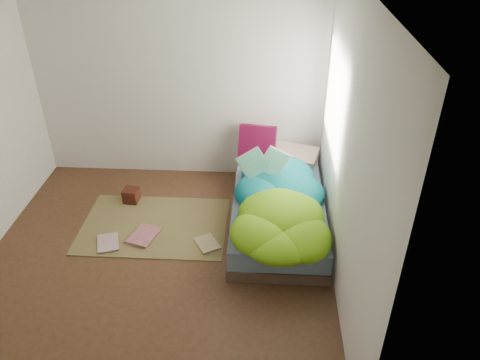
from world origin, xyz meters
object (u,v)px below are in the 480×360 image
pillow_magenta (257,144)px  floor_book_a (97,244)px  wooden_box (131,195)px  open_book (264,155)px  floor_book_b (134,233)px  bed (278,209)px

pillow_magenta → floor_book_a: bearing=-132.3°
pillow_magenta → wooden_box: bearing=-152.4°
wooden_box → open_book: bearing=-8.2°
floor_book_b → wooden_box: bearing=123.9°
open_book → floor_book_a: size_ratio=1.57×
open_book → floor_book_b: open_book is taller
bed → floor_book_a: (-1.90, -0.55, -0.15)m
wooden_box → bed: bearing=-9.0°
floor_book_a → floor_book_b: bearing=14.0°
wooden_box → floor_book_a: (-0.16, -0.83, -0.07)m
open_book → wooden_box: open_book is taller
bed → pillow_magenta: (-0.26, 0.79, 0.39)m
wooden_box → floor_book_a: size_ratio=0.56×
bed → floor_book_a: 1.98m
bed → pillow_magenta: size_ratio=4.50×
pillow_magenta → wooden_box: 1.64m
floor_book_b → open_book: bearing=33.7°
bed → open_book: size_ratio=4.27×
wooden_box → floor_book_b: wooden_box is taller
bed → floor_book_b: size_ratio=5.77×
bed → open_book: (-0.17, 0.05, 0.65)m
pillow_magenta → floor_book_b: (-1.30, -1.13, -0.53)m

